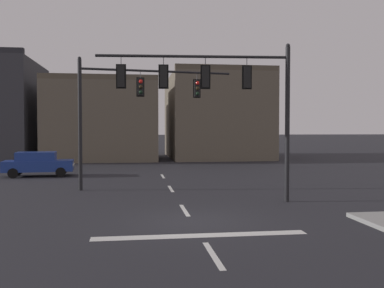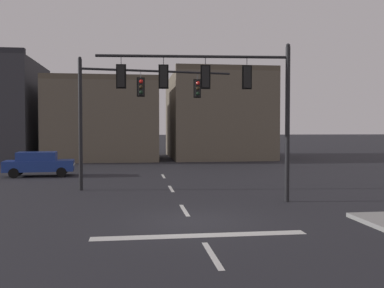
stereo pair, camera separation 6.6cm
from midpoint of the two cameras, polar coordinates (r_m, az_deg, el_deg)
ground_plane at (r=15.03m, az=-0.19°, el=-10.10°), size 400.00×400.00×0.00m
stop_bar_paint at (r=13.10m, az=1.01°, el=-11.91°), size 6.40×0.50×0.01m
lane_centreline at (r=16.97m, az=-1.10°, el=-8.68°), size 0.16×26.40×0.01m
signal_mast_near_side at (r=18.60m, az=3.75°, el=7.11°), size 8.22×0.86×6.79m
signal_mast_far_side at (r=23.02m, az=-8.61°, el=5.66°), size 8.09×1.23×6.80m
car_lot_nearside at (r=30.41m, az=-19.62°, el=-2.41°), size 4.57×2.21×1.61m
building_row at (r=46.13m, az=-11.03°, el=3.62°), size 32.86×13.07×10.31m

